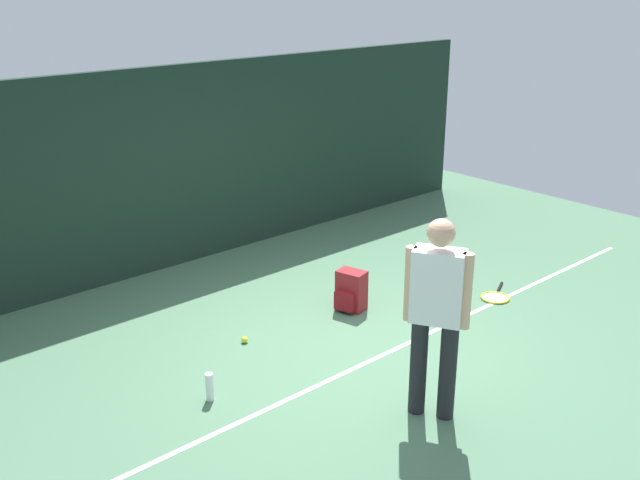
{
  "coord_description": "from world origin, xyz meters",
  "views": [
    {
      "loc": [
        -4.42,
        -4.6,
        3.45
      ],
      "look_at": [
        0.0,
        0.4,
        1.0
      ],
      "focal_mm": 41.27,
      "sensor_mm": 36.0,
      "label": 1
    }
  ],
  "objects_px": {
    "tennis_racket": "(495,297)",
    "backpack": "(351,291)",
    "tennis_player": "(437,308)",
    "water_bottle": "(210,387)",
    "tennis_ball_near_player": "(245,340)"
  },
  "relations": [
    {
      "from": "tennis_racket",
      "to": "backpack",
      "type": "height_order",
      "value": "backpack"
    },
    {
      "from": "tennis_player",
      "to": "water_bottle",
      "type": "distance_m",
      "value": 2.05
    },
    {
      "from": "tennis_racket",
      "to": "tennis_player",
      "type": "bearing_deg",
      "value": -2.01
    },
    {
      "from": "backpack",
      "to": "water_bottle",
      "type": "height_order",
      "value": "backpack"
    },
    {
      "from": "water_bottle",
      "to": "backpack",
      "type": "bearing_deg",
      "value": 13.17
    },
    {
      "from": "tennis_player",
      "to": "backpack",
      "type": "relative_size",
      "value": 3.86
    },
    {
      "from": "backpack",
      "to": "tennis_racket",
      "type": "bearing_deg",
      "value": 44.57
    },
    {
      "from": "water_bottle",
      "to": "tennis_player",
      "type": "bearing_deg",
      "value": -47.76
    },
    {
      "from": "backpack",
      "to": "water_bottle",
      "type": "relative_size",
      "value": 1.73
    },
    {
      "from": "backpack",
      "to": "water_bottle",
      "type": "distance_m",
      "value": 2.2
    },
    {
      "from": "tennis_racket",
      "to": "tennis_ball_near_player",
      "type": "relative_size",
      "value": 9.52
    },
    {
      "from": "tennis_ball_near_player",
      "to": "water_bottle",
      "type": "relative_size",
      "value": 0.26
    },
    {
      "from": "backpack",
      "to": "tennis_ball_near_player",
      "type": "distance_m",
      "value": 1.33
    },
    {
      "from": "tennis_player",
      "to": "tennis_racket",
      "type": "relative_size",
      "value": 2.7
    },
    {
      "from": "tennis_racket",
      "to": "water_bottle",
      "type": "height_order",
      "value": "water_bottle"
    }
  ]
}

